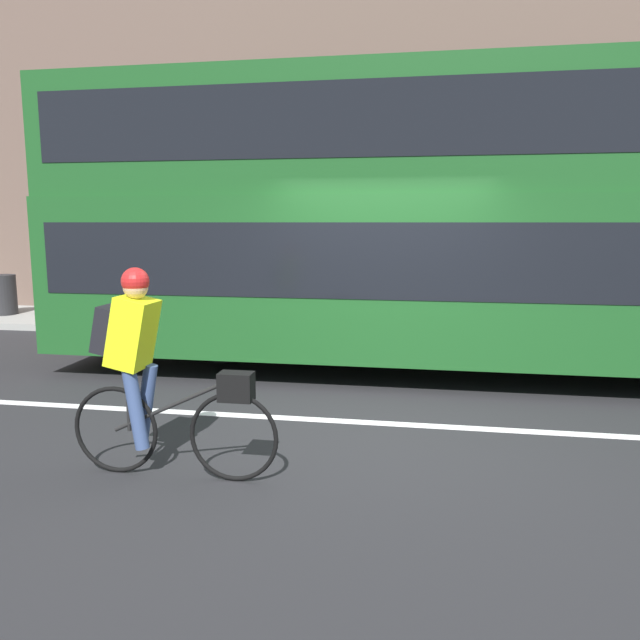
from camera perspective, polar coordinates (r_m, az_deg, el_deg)
name	(u,v)px	position (r m, az deg, el deg)	size (l,w,h in m)	color
ground_plane	(369,431)	(6.13, 4.48, -10.07)	(80.00, 80.00, 0.00)	#232326
road_center_line	(371,423)	(6.36, 4.69, -9.33)	(50.00, 0.14, 0.01)	silver
sidewalk_curb	(399,328)	(11.60, 7.23, -0.71)	(60.00, 2.37, 0.12)	gray
building_facade	(407,103)	(12.97, 7.94, 19.10)	(60.00, 0.30, 8.59)	brown
bus	(469,212)	(8.42, 13.49, 9.58)	(10.88, 2.62, 3.81)	black
cyclist_on_bike	(150,366)	(5.03, -15.30, -4.10)	(1.69, 0.32, 1.65)	black
trash_bin	(2,295)	(14.28, -27.07, 2.08)	(0.56, 0.56, 0.81)	#262628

